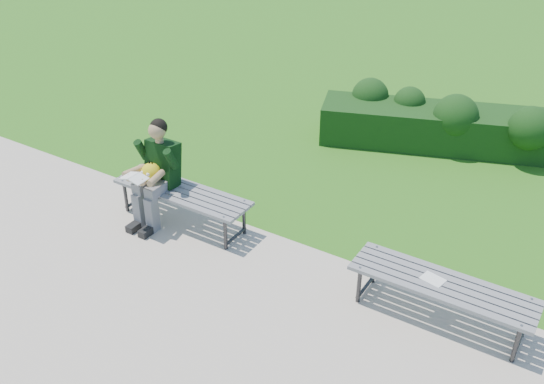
# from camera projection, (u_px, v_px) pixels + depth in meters

# --- Properties ---
(ground) EXTENTS (80.00, 80.00, 0.00)m
(ground) POSITION_uv_depth(u_px,v_px,m) (300.00, 245.00, 7.19)
(ground) COLOR #20671B
(ground) RESTS_ON ground
(walkway) EXTENTS (30.00, 3.50, 0.02)m
(walkway) POSITION_uv_depth(u_px,v_px,m) (211.00, 333.00, 5.91)
(walkway) COLOR beige
(walkway) RESTS_ON ground
(hedge) EXTENTS (3.55, 1.98, 0.91)m
(hedge) POSITION_uv_depth(u_px,v_px,m) (439.00, 122.00, 9.28)
(hedge) COLOR #0F4414
(hedge) RESTS_ON ground
(bench_left) EXTENTS (1.80, 0.50, 0.46)m
(bench_left) POSITION_uv_depth(u_px,v_px,m) (182.00, 194.00, 7.38)
(bench_left) COLOR gray
(bench_left) RESTS_ON walkway
(bench_right) EXTENTS (1.80, 0.50, 0.46)m
(bench_right) POSITION_uv_depth(u_px,v_px,m) (442.00, 287.00, 5.87)
(bench_right) COLOR gray
(bench_right) RESTS_ON walkway
(seated_boy) EXTENTS (0.56, 0.76, 1.31)m
(seated_boy) POSITION_uv_depth(u_px,v_px,m) (156.00, 170.00, 7.30)
(seated_boy) COLOR gray
(seated_boy) RESTS_ON walkway
(paper_sheet) EXTENTS (0.25, 0.20, 0.01)m
(paper_sheet) POSITION_uv_depth(u_px,v_px,m) (433.00, 279.00, 5.89)
(paper_sheet) COLOR white
(paper_sheet) RESTS_ON bench_right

